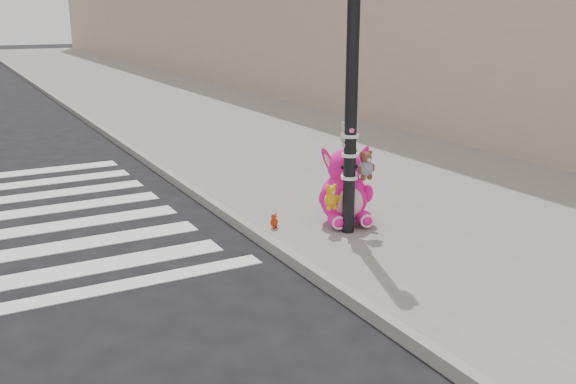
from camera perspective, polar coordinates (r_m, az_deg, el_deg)
ground at (r=6.09m, az=-6.08°, el=-13.60°), size 120.00×120.00×0.00m
sidewalk_near at (r=16.73m, az=-3.46°, el=5.73°), size 7.00×80.00×0.14m
curb_edge at (r=15.61m, az=-15.03°, el=4.50°), size 0.12×80.00×0.15m
signal_pole at (r=8.23m, az=5.69°, el=7.69°), size 0.67×0.48×4.00m
pink_bunny at (r=8.87m, az=5.07°, el=0.07°), size 0.85×0.94×1.09m
red_teddy at (r=8.68m, az=-1.25°, el=-2.59°), size 0.17×0.15×0.20m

